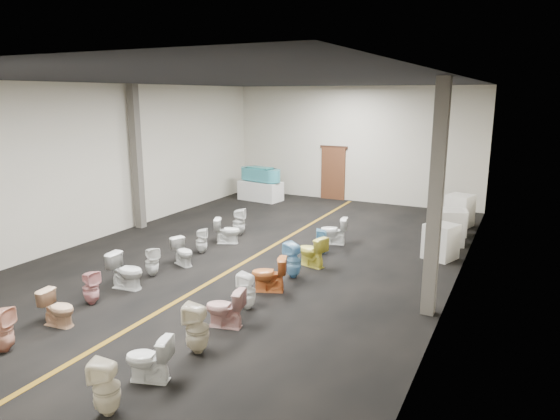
# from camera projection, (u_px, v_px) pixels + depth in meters

# --- Properties ---
(floor) EXTENTS (16.00, 16.00, 0.00)m
(floor) POSITION_uv_depth(u_px,v_px,m) (254.00, 257.00, 13.15)
(floor) COLOR black
(floor) RESTS_ON ground
(ceiling) EXTENTS (16.00, 16.00, 0.00)m
(ceiling) POSITION_uv_depth(u_px,v_px,m) (252.00, 81.00, 12.13)
(ceiling) COLOR black
(ceiling) RESTS_ON ground
(wall_back) EXTENTS (10.00, 0.00, 10.00)m
(wall_back) POSITION_uv_depth(u_px,v_px,m) (353.00, 145.00, 19.61)
(wall_back) COLOR beige
(wall_back) RESTS_ON ground
(wall_left) EXTENTS (0.00, 16.00, 16.00)m
(wall_left) POSITION_uv_depth(u_px,v_px,m) (107.00, 161.00, 14.82)
(wall_left) COLOR beige
(wall_left) RESTS_ON ground
(wall_right) EXTENTS (0.00, 16.00, 16.00)m
(wall_right) POSITION_uv_depth(u_px,v_px,m) (460.00, 189.00, 10.46)
(wall_right) COLOR beige
(wall_right) RESTS_ON ground
(aisle_stripe) EXTENTS (0.12, 15.60, 0.01)m
(aisle_stripe) POSITION_uv_depth(u_px,v_px,m) (254.00, 257.00, 13.15)
(aisle_stripe) COLOR brown
(aisle_stripe) RESTS_ON floor
(back_door) EXTENTS (1.00, 0.10, 2.10)m
(back_door) POSITION_uv_depth(u_px,v_px,m) (333.00, 174.00, 20.18)
(back_door) COLOR #562D19
(back_door) RESTS_ON floor
(door_frame) EXTENTS (1.15, 0.08, 0.10)m
(door_frame) POSITION_uv_depth(u_px,v_px,m) (334.00, 147.00, 19.94)
(door_frame) COLOR #331C11
(door_frame) RESTS_ON back_door
(column_left) EXTENTS (0.25, 0.25, 4.50)m
(column_left) POSITION_uv_depth(u_px,v_px,m) (137.00, 158.00, 15.58)
(column_left) COLOR #59544C
(column_left) RESTS_ON floor
(column_right) EXTENTS (0.25, 0.25, 4.50)m
(column_right) POSITION_uv_depth(u_px,v_px,m) (436.00, 201.00, 9.26)
(column_right) COLOR #59544C
(column_right) RESTS_ON floor
(display_table) EXTENTS (1.81, 1.06, 0.76)m
(display_table) POSITION_uv_depth(u_px,v_px,m) (261.00, 191.00, 20.12)
(display_table) COLOR white
(display_table) RESTS_ON floor
(bathtub) EXTENTS (1.83, 0.91, 0.55)m
(bathtub) POSITION_uv_depth(u_px,v_px,m) (260.00, 174.00, 19.96)
(bathtub) COLOR teal
(bathtub) RESTS_ON display_table
(appliance_crate_a) EXTENTS (0.92, 0.92, 0.92)m
(appliance_crate_a) POSITION_uv_depth(u_px,v_px,m) (441.00, 241.00, 12.92)
(appliance_crate_a) COLOR silver
(appliance_crate_a) RESTS_ON floor
(appliance_crate_b) EXTENTS (0.95, 0.95, 1.01)m
(appliance_crate_b) POSITION_uv_depth(u_px,v_px,m) (449.00, 227.00, 14.13)
(appliance_crate_b) COLOR silver
(appliance_crate_b) RESTS_ON floor
(appliance_crate_c) EXTENTS (0.81, 0.81, 0.78)m
(appliance_crate_c) POSITION_uv_depth(u_px,v_px,m) (454.00, 222.00, 15.14)
(appliance_crate_c) COLOR silver
(appliance_crate_c) RESTS_ON floor
(appliance_crate_d) EXTENTS (0.92, 0.92, 1.04)m
(appliance_crate_d) POSITION_uv_depth(u_px,v_px,m) (460.00, 211.00, 16.08)
(appliance_crate_d) COLOR white
(appliance_crate_d) RESTS_ON floor
(toilet_left_1) EXTENTS (0.42, 0.42, 0.79)m
(toilet_left_1) POSITION_uv_depth(u_px,v_px,m) (2.00, 330.00, 8.22)
(toilet_left_1) COLOR #DE997E
(toilet_left_1) RESTS_ON floor
(toilet_left_2) EXTENTS (0.70, 0.45, 0.68)m
(toilet_left_2) POSITION_uv_depth(u_px,v_px,m) (58.00, 308.00, 9.18)
(toilet_left_2) COLOR #DFAE87
(toilet_left_2) RESTS_ON floor
(toilet_left_3) EXTENTS (0.37, 0.36, 0.71)m
(toilet_left_3) POSITION_uv_depth(u_px,v_px,m) (91.00, 288.00, 10.11)
(toilet_left_3) COLOR #D79194
(toilet_left_3) RESTS_ON floor
(toilet_left_4) EXTENTS (0.83, 0.54, 0.80)m
(toilet_left_4) POSITION_uv_depth(u_px,v_px,m) (126.00, 271.00, 10.94)
(toilet_left_4) COLOR silver
(toilet_left_4) RESTS_ON floor
(toilet_left_5) EXTENTS (0.42, 0.42, 0.70)m
(toilet_left_5) POSITION_uv_depth(u_px,v_px,m) (152.00, 262.00, 11.69)
(toilet_left_5) COLOR silver
(toilet_left_5) RESTS_ON floor
(toilet_left_6) EXTENTS (0.76, 0.59, 0.68)m
(toilet_left_6) POSITION_uv_depth(u_px,v_px,m) (183.00, 252.00, 12.46)
(toilet_left_6) COLOR silver
(toilet_left_6) RESTS_ON floor
(toilet_left_7) EXTENTS (0.41, 0.41, 0.68)m
(toilet_left_7) POSITION_uv_depth(u_px,v_px,m) (202.00, 241.00, 13.39)
(toilet_left_7) COLOR white
(toilet_left_7) RESTS_ON floor
(toilet_left_8) EXTENTS (0.82, 0.67, 0.73)m
(toilet_left_8) POSITION_uv_depth(u_px,v_px,m) (227.00, 231.00, 14.28)
(toilet_left_8) COLOR white
(toilet_left_8) RESTS_ON floor
(toilet_left_9) EXTENTS (0.47, 0.47, 0.83)m
(toilet_left_9) POSITION_uv_depth(u_px,v_px,m) (239.00, 222.00, 15.07)
(toilet_left_9) COLOR silver
(toilet_left_9) RESTS_ON floor
(toilet_right_0) EXTENTS (0.47, 0.46, 0.80)m
(toilet_right_0) POSITION_uv_depth(u_px,v_px,m) (106.00, 388.00, 6.59)
(toilet_right_0) COLOR beige
(toilet_right_0) RESTS_ON floor
(toilet_right_1) EXTENTS (0.79, 0.59, 0.72)m
(toilet_right_1) POSITION_uv_depth(u_px,v_px,m) (149.00, 359.00, 7.39)
(toilet_right_1) COLOR white
(toilet_right_1) RESTS_ON floor
(toilet_right_2) EXTENTS (0.48, 0.47, 0.86)m
(toilet_right_2) POSITION_uv_depth(u_px,v_px,m) (197.00, 329.00, 8.18)
(toilet_right_2) COLOR beige
(toilet_right_2) RESTS_ON floor
(toilet_right_3) EXTENTS (0.80, 0.56, 0.74)m
(toilet_right_3) POSITION_uv_depth(u_px,v_px,m) (225.00, 308.00, 9.12)
(toilet_right_3) COLOR #D39B95
(toilet_right_3) RESTS_ON floor
(toilet_right_4) EXTENTS (0.37, 0.36, 0.75)m
(toilet_right_4) POSITION_uv_depth(u_px,v_px,m) (247.00, 291.00, 9.89)
(toilet_right_4) COLOR white
(toilet_right_4) RESTS_ON floor
(toilet_right_5) EXTENTS (0.87, 0.68, 0.78)m
(toilet_right_5) POSITION_uv_depth(u_px,v_px,m) (269.00, 274.00, 10.77)
(toilet_right_5) COLOR #CC6A30
(toilet_right_5) RESTS_ON floor
(toilet_right_6) EXTENTS (0.49, 0.49, 0.84)m
(toilet_right_6) POSITION_uv_depth(u_px,v_px,m) (293.00, 260.00, 11.58)
(toilet_right_6) COLOR #71ADD4
(toilet_right_6) RESTS_ON floor
(toilet_right_7) EXTENTS (0.86, 0.64, 0.78)m
(toilet_right_7) POSITION_uv_depth(u_px,v_px,m) (312.00, 251.00, 12.36)
(toilet_right_7) COLOR #F3E856
(toilet_right_7) RESTS_ON floor
(toilet_right_8) EXTENTS (0.41, 0.40, 0.69)m
(toilet_right_8) POSITION_uv_depth(u_px,v_px,m) (322.00, 242.00, 13.32)
(toilet_right_8) COLOR #7ABBDF
(toilet_right_8) RESTS_ON floor
(toilet_right_9) EXTENTS (0.83, 0.58, 0.78)m
(toilet_right_9) POSITION_uv_depth(u_px,v_px,m) (334.00, 231.00, 14.20)
(toilet_right_9) COLOR white
(toilet_right_9) RESTS_ON floor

